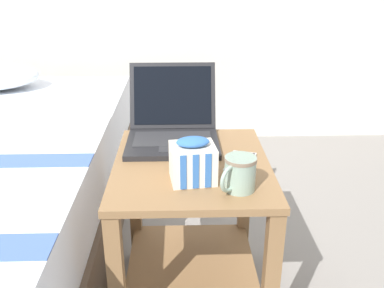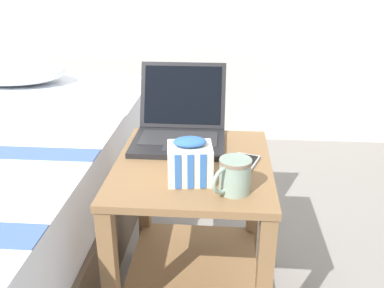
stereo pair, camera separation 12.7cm
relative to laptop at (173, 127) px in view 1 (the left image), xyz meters
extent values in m
cube|color=olive|center=(0.06, -0.19, -0.06)|extent=(0.49, 0.57, 0.02)
cube|color=olive|center=(0.06, -0.19, -0.47)|extent=(0.45, 0.53, 0.02)
cube|color=olive|center=(-0.16, 0.07, -0.34)|extent=(0.04, 0.04, 0.54)
cube|color=olive|center=(0.28, 0.07, -0.34)|extent=(0.04, 0.04, 0.54)
cube|color=black|center=(0.00, -0.06, -0.04)|extent=(0.31, 0.25, 0.02)
cube|color=#2D2D30|center=(0.00, -0.04, -0.03)|extent=(0.27, 0.14, 0.00)
cube|color=#2D2D30|center=(0.00, -0.12, -0.03)|extent=(0.09, 0.05, 0.00)
cube|color=black|center=(0.00, 0.11, 0.08)|extent=(0.31, 0.10, 0.23)
cube|color=black|center=(0.00, 0.11, 0.08)|extent=(0.28, 0.08, 0.20)
cube|color=black|center=(0.04, 0.12, 0.07)|extent=(0.03, 0.02, 0.04)
cube|color=red|center=(-0.02, 0.11, 0.06)|extent=(0.04, 0.01, 0.03)
cylinder|color=#8CA593|center=(0.19, -0.37, 0.00)|extent=(0.09, 0.09, 0.10)
cylinder|color=#7F6B56|center=(0.19, -0.37, 0.04)|extent=(0.09, 0.09, 0.01)
cylinder|color=black|center=(0.19, -0.37, 0.03)|extent=(0.08, 0.08, 0.01)
torus|color=#8CA593|center=(0.16, -0.40, 0.00)|extent=(0.06, 0.06, 0.08)
cube|color=silver|center=(0.06, -0.31, 0.00)|extent=(0.14, 0.12, 0.11)
cube|color=#3366B2|center=(0.03, -0.37, 0.00)|extent=(0.02, 0.00, 0.10)
cube|color=#3366B2|center=(0.07, -0.36, 0.00)|extent=(0.02, 0.00, 0.10)
cube|color=#3366B2|center=(0.10, -0.36, 0.00)|extent=(0.02, 0.00, 0.10)
ellipsoid|color=#3366B2|center=(0.06, -0.31, 0.07)|extent=(0.10, 0.08, 0.03)
cube|color=#B7BABC|center=(0.21, -0.20, -0.04)|extent=(0.12, 0.17, 0.01)
cube|color=black|center=(0.21, -0.20, -0.04)|extent=(0.11, 0.15, 0.00)
camera|label=1|loc=(0.03, -1.40, 0.53)|focal=40.00mm
camera|label=2|loc=(0.15, -1.40, 0.53)|focal=40.00mm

